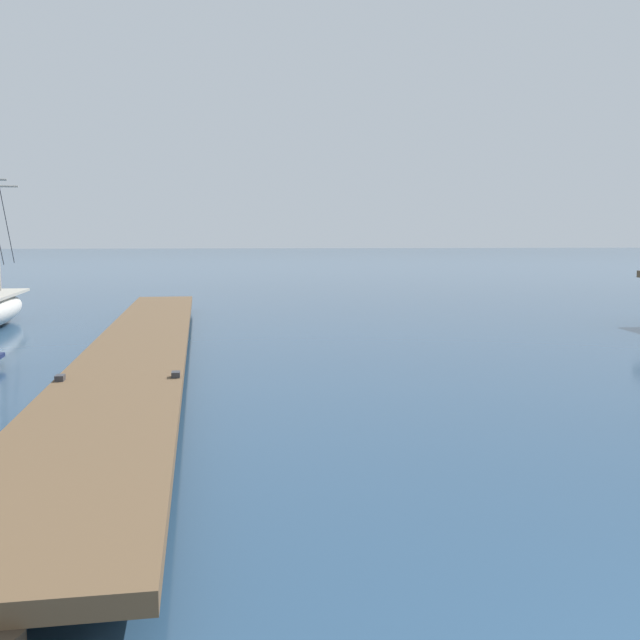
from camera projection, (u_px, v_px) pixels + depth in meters
floating_dock at (142, 342)px, 14.68m from camera, size 1.99×22.17×0.53m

